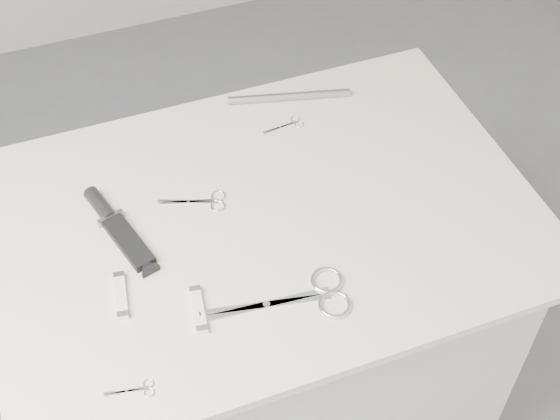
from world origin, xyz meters
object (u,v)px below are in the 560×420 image
object	(u,v)px
metal_rail	(289,97)
pocket_knife_b	(121,295)
tiny_scissors	(137,390)
plinth	(266,351)
sheathed_knife	(115,225)
large_shears	(308,297)
pocket_knife_a	(199,309)
embroidery_scissors_b	(288,125)
embroidery_scissors_a	(205,201)

from	to	relation	value
metal_rail	pocket_knife_b	bearing A→B (deg)	-139.86
tiny_scissors	plinth	bearing A→B (deg)	52.50
sheathed_knife	metal_rail	size ratio (longest dim) A/B	0.84
plinth	large_shears	distance (m)	0.51
sheathed_knife	pocket_knife_a	bearing A→B (deg)	-174.08
embroidery_scissors_b	pocket_knife_a	xyz separation A→B (m)	(-0.30, -0.37, 0.00)
pocket_knife_b	metal_rail	distance (m)	0.58
plinth	pocket_knife_a	distance (m)	0.53
large_shears	sheathed_knife	size ratio (longest dim) A/B	1.16
embroidery_scissors_b	tiny_scissors	distance (m)	0.65
plinth	embroidery_scissors_a	bearing A→B (deg)	143.12
embroidery_scissors_b	pocket_knife_a	distance (m)	0.48
embroidery_scissors_b	pocket_knife_a	bearing A→B (deg)	-135.21
large_shears	pocket_knife_a	distance (m)	0.18
large_shears	pocket_knife_a	size ratio (longest dim) A/B	2.69
large_shears	metal_rail	distance (m)	0.51
plinth	metal_rail	bearing A→B (deg)	60.42
embroidery_scissors_b	pocket_knife_b	xyz separation A→B (m)	(-0.41, -0.30, 0.00)
large_shears	pocket_knife_a	xyz separation A→B (m)	(-0.18, 0.04, 0.00)
sheathed_knife	metal_rail	distance (m)	0.47
tiny_scissors	metal_rail	size ratio (longest dim) A/B	0.30
plinth	embroidery_scissors_a	world-z (taller)	embroidery_scissors_a
embroidery_scissors_a	pocket_knife_b	world-z (taller)	pocket_knife_b
plinth	metal_rail	xyz separation A→B (m)	(0.16, 0.28, 0.48)
pocket_knife_b	metal_rail	size ratio (longest dim) A/B	0.37
large_shears	pocket_knife_b	distance (m)	0.31
embroidery_scissors_b	sheathed_knife	world-z (taller)	sheathed_knife
pocket_knife_b	embroidery_scissors_b	bearing A→B (deg)	-45.52
pocket_knife_b	sheathed_knife	bearing A→B (deg)	-0.83
plinth	pocket_knife_b	distance (m)	0.56
plinth	tiny_scissors	xyz separation A→B (m)	(-0.30, -0.27, 0.47)
sheathed_knife	pocket_knife_b	bearing A→B (deg)	155.41
large_shears	embroidery_scissors_b	world-z (taller)	large_shears
tiny_scissors	metal_rail	xyz separation A→B (m)	(0.46, 0.55, 0.01)
tiny_scissors	pocket_knife_a	world-z (taller)	pocket_knife_a
embroidery_scissors_a	pocket_knife_a	distance (m)	0.24
plinth	embroidery_scissors_b	size ratio (longest dim) A/B	10.17
embroidery_scissors_a	sheathed_knife	bearing A→B (deg)	-159.36
pocket_knife_a	metal_rail	size ratio (longest dim) A/B	0.36
pocket_knife_b	metal_rail	world-z (taller)	metal_rail
embroidery_scissors_a	pocket_knife_b	size ratio (longest dim) A/B	1.31
embroidery_scissors_a	pocket_knife_a	size ratio (longest dim) A/B	1.34
embroidery_scissors_b	metal_rail	distance (m)	0.08
plinth	pocket_knife_a	bearing A→B (deg)	-136.21
large_shears	pocket_knife_b	xyz separation A→B (m)	(-0.29, 0.11, 0.00)
large_shears	embroidery_scissors_a	world-z (taller)	large_shears
large_shears	metal_rail	world-z (taller)	metal_rail
pocket_knife_b	large_shears	bearing A→B (deg)	-102.30
embroidery_scissors_a	pocket_knife_a	world-z (taller)	pocket_knife_a
tiny_scissors	pocket_knife_a	xyz separation A→B (m)	(0.13, 0.11, 0.00)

